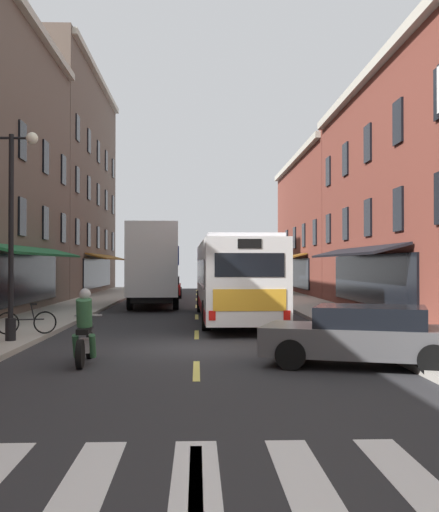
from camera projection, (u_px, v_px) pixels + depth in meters
The scene contains 11 objects.
ground_plane at pixel (197, 350), 16.21m from camera, with size 34.80×80.00×0.10m, color #28282B.
lane_centre_dashes at pixel (197, 349), 15.96m from camera, with size 0.14×73.90×0.01m.
crosswalk_near at pixel (196, 481), 6.22m from camera, with size 7.10×2.80×0.01m.
sidewalk_right at pixel (418, 344), 16.43m from camera, with size 3.00×80.00×0.14m, color #A39E93.
transit_bus at pixel (233, 278), 24.25m from camera, with size 2.83×12.47×3.16m.
box_truck at pixel (154, 265), 31.50m from camera, with size 2.68×8.17×4.16m.
sedan_near at pixel (365, 335), 13.19m from camera, with size 4.56×3.06×1.30m.
sedan_mid at pixel (167, 287), 40.87m from camera, with size 1.98×4.50×1.41m.
motorcycle_rider at pixel (85, 332), 13.58m from camera, with size 0.62×2.07×1.66m.
bicycle_near at pixel (27, 322), 18.10m from camera, with size 1.68×0.56×0.91m.
street_lamp_twin at pixel (11, 225), 16.62m from camera, with size 1.42×0.32×5.62m.
Camera 1 is at (0.01, -16.25, 2.19)m, focal length 43.35 mm.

